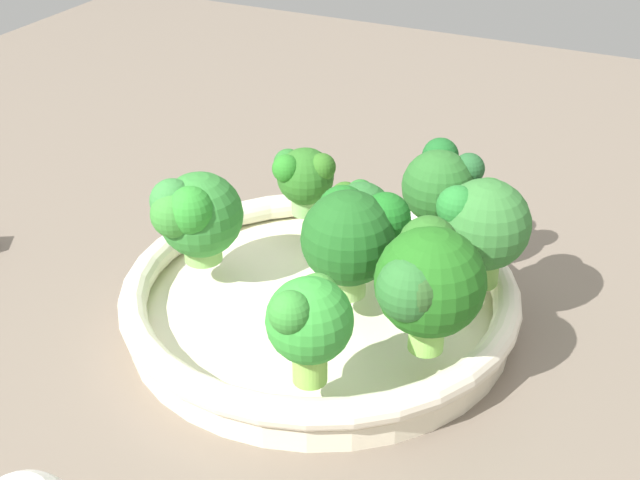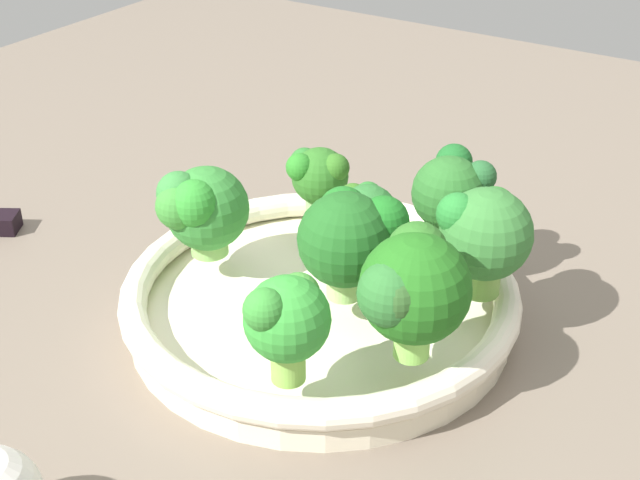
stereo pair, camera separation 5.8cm
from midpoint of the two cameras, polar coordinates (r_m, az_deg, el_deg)
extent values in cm
cube|color=#716456|center=(64.78, -3.25, -4.63)|extent=(130.00, 130.00, 2.50)
cylinder|color=#F0E5C6|center=(61.12, -2.73, -4.68)|extent=(25.99, 25.99, 1.55)
torus|color=#F0E5CB|center=(60.16, -2.77, -3.33)|extent=(27.07, 27.07, 1.89)
cylinder|color=#89C34E|center=(50.23, -4.00, -7.95)|extent=(2.00, 2.00, 2.53)
sphere|color=green|center=(48.52, -4.12, -5.29)|extent=(4.90, 4.90, 4.90)
sphere|color=#418D34|center=(49.49, -3.55, -3.66)|extent=(2.50, 2.50, 2.50)
sphere|color=#338730|center=(46.86, -5.48, -4.79)|extent=(2.42, 2.42, 2.42)
cylinder|color=#87C46B|center=(67.37, -3.40, 2.34)|extent=(2.16, 2.16, 1.68)
sphere|color=#2B6721|center=(66.35, -3.46, 4.05)|extent=(4.32, 4.32, 4.32)
sphere|color=#286B28|center=(67.33, -4.55, 4.88)|extent=(2.23, 2.23, 2.23)
sphere|color=#30681F|center=(65.27, -2.43, 4.64)|extent=(2.09, 2.09, 2.09)
sphere|color=#287A23|center=(65.23, -4.75, 4.54)|extent=(2.10, 2.10, 2.10)
cylinder|color=#79C058|center=(62.11, -0.02, -0.14)|extent=(2.77, 2.77, 1.77)
sphere|color=#2A692D|center=(61.00, -0.02, 1.71)|extent=(4.28, 4.28, 4.28)
sphere|color=#286F29|center=(61.67, -0.08, 2.95)|extent=(1.98, 1.98, 1.98)
sphere|color=#317631|center=(60.27, -1.17, 1.85)|extent=(2.48, 2.48, 2.48)
sphere|color=#33681F|center=(61.86, -1.06, 2.75)|extent=(2.09, 2.09, 2.09)
cylinder|color=#84BE5F|center=(62.27, -10.20, -0.66)|extent=(2.64, 2.64, 1.62)
sphere|color=#317C31|center=(60.94, -10.43, 1.54)|extent=(5.87, 5.87, 5.87)
sphere|color=#347E37|center=(59.86, -12.24, 2.39)|extent=(3.04, 3.04, 3.04)
sphere|color=#368330|center=(59.37, -12.16, 1.55)|extent=(3.16, 3.16, 3.16)
sphere|color=#2E8A2C|center=(58.96, -11.14, 1.79)|extent=(3.28, 3.28, 3.28)
cylinder|color=#84B951|center=(59.09, 7.53, -1.77)|extent=(2.49, 2.49, 2.44)
sphere|color=#347331|center=(57.49, 7.74, 0.91)|extent=(6.01, 6.01, 6.01)
sphere|color=#2B7428|center=(59.38, 8.05, 2.51)|extent=(2.99, 2.99, 2.99)
sphere|color=#25772D|center=(56.44, 5.95, 2.07)|extent=(2.75, 2.75, 2.75)
cylinder|color=#9DCB6F|center=(57.51, -1.08, -2.62)|extent=(2.36, 2.36, 2.17)
sphere|color=#1D581E|center=(55.90, -1.11, 0.04)|extent=(6.17, 6.17, 6.17)
sphere|color=#1D6920|center=(57.15, -1.41, 1.83)|extent=(3.34, 3.34, 3.34)
sphere|color=#1B671E|center=(56.06, 1.28, 1.36)|extent=(3.30, 3.30, 3.30)
cylinder|color=#7FB857|center=(64.15, 4.91, 1.09)|extent=(2.40, 2.40, 2.34)
sphere|color=#296327|center=(62.81, 5.02, 3.38)|extent=(5.25, 5.25, 5.25)
sphere|color=#23582B|center=(62.73, 6.96, 4.51)|extent=(2.26, 2.26, 2.26)
sphere|color=#1A5B23|center=(64.03, 5.19, 5.34)|extent=(2.66, 2.66, 2.66)
cylinder|color=#89CB57|center=(52.60, 3.74, -5.92)|extent=(2.15, 2.15, 2.58)
sphere|color=#21641A|center=(50.68, 3.87, -2.81)|extent=(6.49, 6.49, 6.49)
sphere|color=#2C5724|center=(48.77, 2.81, -3.39)|extent=(3.04, 3.04, 3.04)
sphere|color=#2B682C|center=(49.12, 2.44, -3.27)|extent=(3.81, 3.81, 3.81)
sphere|color=#2B6622|center=(51.53, 3.80, -0.51)|extent=(3.65, 3.65, 3.65)
camera|label=1|loc=(0.03, -92.86, -1.66)|focal=49.74mm
camera|label=2|loc=(0.03, 87.14, 1.66)|focal=49.74mm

